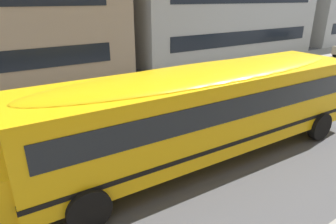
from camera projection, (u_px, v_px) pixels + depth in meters
name	position (u px, v px, depth m)	size (l,w,h in m)	color
ground_plane	(178.00, 137.00, 11.29)	(400.00, 400.00, 0.00)	#4C4C4F
sidewalk_far	(106.00, 90.00, 16.95)	(120.00, 3.00, 0.01)	gray
lane_centreline	(178.00, 136.00, 11.29)	(110.00, 0.16, 0.01)	silver
school_bus	(200.00, 107.00, 9.22)	(13.55, 3.44, 3.01)	yellow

